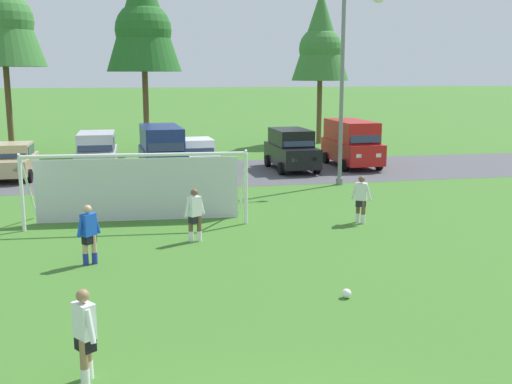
# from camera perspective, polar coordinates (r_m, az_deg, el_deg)

# --- Properties ---
(ground_plane) EXTENTS (400.00, 400.00, 0.00)m
(ground_plane) POSITION_cam_1_polar(r_m,az_deg,el_deg) (22.19, -5.81, -2.26)
(ground_plane) COLOR #3D7028
(parking_lot_strip) EXTENTS (52.00, 8.40, 0.01)m
(parking_lot_strip) POSITION_cam_1_polar(r_m,az_deg,el_deg) (31.52, -7.53, 1.68)
(parking_lot_strip) COLOR #4C4C51
(parking_lot_strip) RESTS_ON ground
(soccer_ball) EXTENTS (0.22, 0.22, 0.22)m
(soccer_ball) POSITION_cam_1_polar(r_m,az_deg,el_deg) (14.37, 8.45, -9.34)
(soccer_ball) COLOR white
(soccer_ball) RESTS_ON ground
(soccer_goal) EXTENTS (7.53, 2.42, 2.57)m
(soccer_goal) POSITION_cam_1_polar(r_m,az_deg,el_deg) (21.39, -10.97, 0.63)
(soccer_goal) COLOR white
(soccer_goal) RESTS_ON ground
(player_striker_near) EXTENTS (0.43, 0.69, 1.64)m
(player_striker_near) POSITION_cam_1_polar(r_m,az_deg,el_deg) (10.72, -15.67, -12.83)
(player_striker_near) COLOR #936B4C
(player_striker_near) RESTS_ON ground
(player_midfield_center) EXTENTS (0.64, 0.52, 1.64)m
(player_midfield_center) POSITION_cam_1_polar(r_m,az_deg,el_deg) (17.01, -15.32, -3.87)
(player_midfield_center) COLOR tan
(player_midfield_center) RESTS_ON ground
(player_defender_far) EXTENTS (0.65, 0.49, 1.64)m
(player_defender_far) POSITION_cam_1_polar(r_m,az_deg,el_deg) (21.24, 9.77, -0.69)
(player_defender_far) COLOR brown
(player_defender_far) RESTS_ON ground
(player_winger_left) EXTENTS (0.70, 0.42, 1.64)m
(player_winger_left) POSITION_cam_1_polar(r_m,az_deg,el_deg) (18.73, -5.74, -2.16)
(player_winger_left) COLOR brown
(player_winger_left) RESTS_ON ground
(parked_car_slot_left) EXTENTS (2.05, 4.20, 1.72)m
(parked_car_slot_left) POSITION_cam_1_polar(r_m,az_deg,el_deg) (32.07, -21.69, 2.72)
(parked_car_slot_left) COLOR tan
(parked_car_slot_left) RESTS_ON ground
(parked_car_slot_center_left) EXTENTS (2.15, 4.60, 2.16)m
(parked_car_slot_center_left) POSITION_cam_1_polar(r_m,az_deg,el_deg) (31.69, -14.62, 3.49)
(parked_car_slot_center_left) COLOR #B2B2BC
(parked_car_slot_center_left) RESTS_ON ground
(parked_car_slot_center) EXTENTS (2.41, 4.91, 2.52)m
(parked_car_slot_center) POSITION_cam_1_polar(r_m,az_deg,el_deg) (30.47, -8.77, 3.86)
(parked_car_slot_center) COLOR navy
(parked_car_slot_center) RESTS_ON ground
(parked_car_slot_center_right) EXTENTS (2.17, 4.27, 1.72)m
(parked_car_slot_center_right) POSITION_cam_1_polar(r_m,az_deg,el_deg) (32.07, -5.56, 3.46)
(parked_car_slot_center_right) COLOR silver
(parked_car_slot_center_right) RESTS_ON ground
(parked_car_slot_right) EXTENTS (2.23, 4.65, 2.16)m
(parked_car_slot_right) POSITION_cam_1_polar(r_m,az_deg,el_deg) (32.54, 3.32, 4.02)
(parked_car_slot_right) COLOR black
(parked_car_slot_right) RESTS_ON ground
(parked_car_slot_far_right) EXTENTS (2.26, 4.83, 2.52)m
(parked_car_slot_far_right) POSITION_cam_1_polar(r_m,az_deg,el_deg) (34.07, 8.92, 4.61)
(parked_car_slot_far_right) COLOR red
(parked_car_slot_far_right) RESTS_ON ground
(tree_left_edge) EXTENTS (4.92, 4.92, 13.13)m
(tree_left_edge) POSITION_cam_1_polar(r_m,az_deg,el_deg) (41.19, -22.69, 15.73)
(tree_left_edge) COLOR brown
(tree_left_edge) RESTS_ON ground
(tree_mid_left) EXTENTS (4.65, 4.65, 12.40)m
(tree_mid_left) POSITION_cam_1_polar(r_m,az_deg,el_deg) (39.80, -10.51, 15.84)
(tree_mid_left) COLOR brown
(tree_mid_left) RESTS_ON ground
(tree_center_back) EXTENTS (4.09, 4.09, 10.91)m
(tree_center_back) POSITION_cam_1_polar(r_m,az_deg,el_deg) (44.98, 6.05, 14.07)
(tree_center_back) COLOR brown
(tree_center_back) RESTS_ON ground
(street_lamp) EXTENTS (2.00, 0.32, 8.42)m
(street_lamp) POSITION_cam_1_polar(r_m,az_deg,el_deg) (28.19, 8.32, 9.45)
(street_lamp) COLOR slate
(street_lamp) RESTS_ON ground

